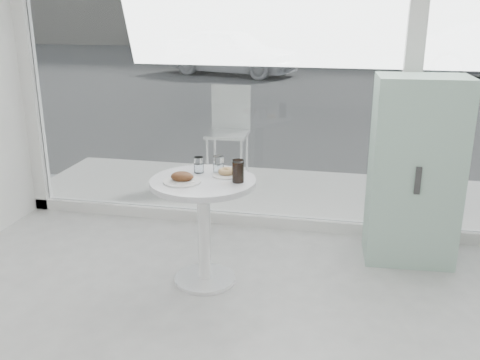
% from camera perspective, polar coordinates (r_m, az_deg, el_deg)
% --- Properties ---
extents(storefront, '(5.00, 0.14, 3.00)m').
position_cam_1_polar(storefront, '(4.43, 7.26, 15.67)').
color(storefront, silver).
rests_on(storefront, ground).
extents(main_table, '(0.72, 0.72, 0.77)m').
position_cam_1_polar(main_table, '(3.70, -3.91, -3.16)').
color(main_table, white).
rests_on(main_table, ground).
extents(patio_deck, '(5.60, 1.60, 0.05)m').
position_cam_1_polar(patio_deck, '(5.55, 6.55, -1.62)').
color(patio_deck, silver).
rests_on(patio_deck, ground).
extents(street, '(40.00, 24.00, 0.00)m').
position_cam_1_polar(street, '(17.52, 10.67, 11.64)').
color(street, '#3D3D3D').
rests_on(street, ground).
extents(mint_cabinet, '(0.68, 0.48, 1.42)m').
position_cam_1_polar(mint_cabinet, '(4.21, 18.15, 0.89)').
color(mint_cabinet, '#95BFAB').
rests_on(mint_cabinet, ground).
extents(patio_chair, '(0.45, 0.45, 1.01)m').
position_cam_1_polar(patio_chair, '(5.91, -1.18, 5.77)').
color(patio_chair, white).
rests_on(patio_chair, patio_deck).
extents(car_white, '(4.15, 2.64, 1.32)m').
position_cam_1_polar(car_white, '(15.53, -0.94, 13.59)').
color(car_white, white).
rests_on(car_white, street).
extents(plate_fritter, '(0.25, 0.25, 0.07)m').
position_cam_1_polar(plate_fritter, '(3.57, -6.13, 0.18)').
color(plate_fritter, silver).
rests_on(plate_fritter, main_table).
extents(plate_donut, '(0.20, 0.20, 0.05)m').
position_cam_1_polar(plate_donut, '(3.69, -1.43, 0.75)').
color(plate_donut, silver).
rests_on(plate_donut, main_table).
extents(water_tumbler_a, '(0.07, 0.07, 0.11)m').
position_cam_1_polar(water_tumbler_a, '(3.76, -4.41, 1.52)').
color(water_tumbler_a, white).
rests_on(water_tumbler_a, main_table).
extents(water_tumbler_b, '(0.08, 0.08, 0.12)m').
position_cam_1_polar(water_tumbler_b, '(3.73, -2.30, 1.53)').
color(water_tumbler_b, white).
rests_on(water_tumbler_b, main_table).
extents(cola_glass, '(0.08, 0.08, 0.15)m').
position_cam_1_polar(cola_glass, '(3.54, -0.21, 0.91)').
color(cola_glass, white).
rests_on(cola_glass, main_table).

